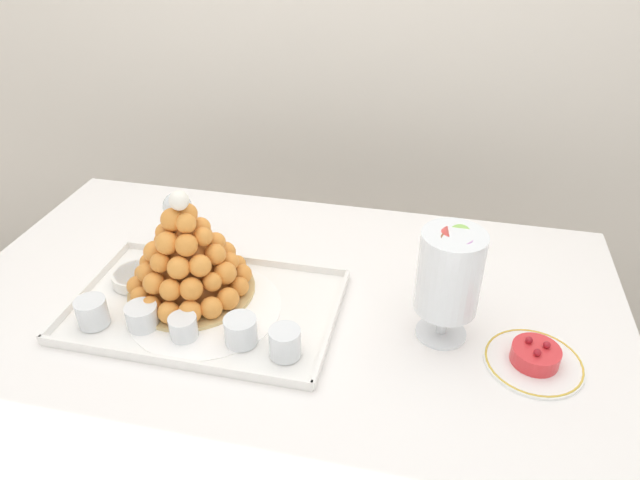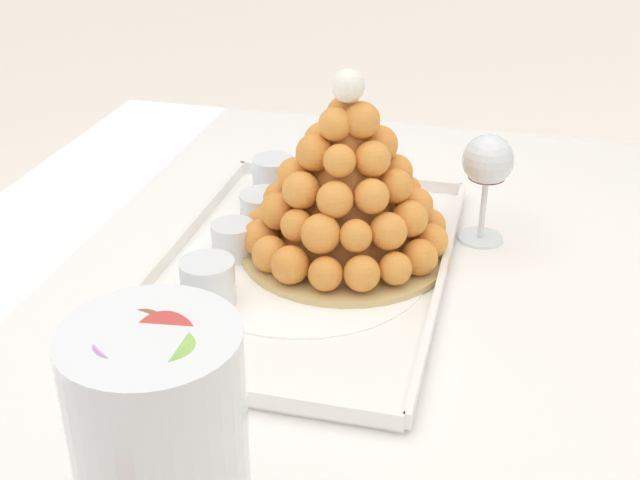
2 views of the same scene
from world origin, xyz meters
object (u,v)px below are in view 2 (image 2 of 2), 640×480
dessert_cup_mid_right (208,284)px  creme_brulee_ramekin (369,200)px  macaron_goblet (160,438)px  dessert_cup_left (274,178)px  dessert_cup_centre (233,241)px  serving_tray (304,268)px  dessert_cup_right (164,324)px  wine_glass (488,165)px  croquembouche (346,189)px  dessert_cup_mid_left (263,211)px

dessert_cup_mid_right → creme_brulee_ramekin: (-0.29, 0.13, -0.01)m
macaron_goblet → dessert_cup_mid_right: bearing=-162.9°
dessert_cup_left → macaron_goblet: macaron_goblet is taller
dessert_cup_centre → dessert_cup_mid_right: 0.11m
serving_tray → dessert_cup_right: size_ratio=9.07×
dessert_cup_mid_right → wine_glass: (-0.25, 0.29, 0.08)m
serving_tray → dessert_cup_left: dessert_cup_left is taller
serving_tray → wine_glass: (-0.14, 0.21, 0.10)m
croquembouche → macaron_goblet: 0.53m
dessert_cup_left → dessert_cup_centre: size_ratio=1.12×
croquembouche → dessert_cup_left: 0.22m
croquembouche → dessert_cup_mid_left: 0.15m
dessert_cup_left → dessert_cup_right: same height
dessert_cup_centre → wine_glass: wine_glass is taller
serving_tray → dessert_cup_centre: dessert_cup_centre is taller
dessert_cup_centre → macaron_goblet: bearing=14.3°
croquembouche → wine_glass: bearing=120.0°
macaron_goblet → croquembouche: bearing=178.7°
serving_tray → dessert_cup_mid_left: 0.13m
dessert_cup_mid_left → macaron_goblet: (0.58, 0.11, 0.12)m
dessert_cup_centre → wine_glass: bearing=114.5°
serving_tray → croquembouche: bearing=138.6°
dessert_cup_mid_left → wine_glass: 0.31m
dessert_cup_mid_right → creme_brulee_ramekin: dessert_cup_mid_right is taller
dessert_cup_left → croquembouche: bearing=43.3°
serving_tray → dessert_cup_right: dessert_cup_right is taller
croquembouche → dessert_cup_right: bearing=-29.9°
croquembouche → dessert_cup_centre: size_ratio=4.89×
creme_brulee_ramekin → wine_glass: bearing=76.5°
dessert_cup_mid_right → dessert_cup_right: dessert_cup_right is taller
dessert_cup_right → creme_brulee_ramekin: dessert_cup_right is taller
serving_tray → croquembouche: (-0.05, 0.04, 0.09)m
croquembouche → dessert_cup_mid_left: size_ratio=4.23×
dessert_cup_left → wine_glass: 0.32m
dessert_cup_left → dessert_cup_mid_right: dessert_cup_left is taller
dessert_cup_mid_left → macaron_goblet: bearing=11.0°
dessert_cup_right → serving_tray: bearing=153.4°
croquembouche → wine_glass: 0.19m
serving_tray → macaron_goblet: (0.48, 0.03, 0.14)m
dessert_cup_left → dessert_cup_centre: (0.19, 0.00, -0.01)m
dessert_cup_mid_left → macaron_goblet: size_ratio=0.27×
serving_tray → dessert_cup_mid_right: size_ratio=8.60×
dessert_cup_mid_right → dessert_cup_right: (0.09, -0.02, 0.00)m
dessert_cup_left → creme_brulee_ramekin: (0.02, 0.15, -0.01)m
serving_tray → macaron_goblet: 0.50m
dessert_cup_left → dessert_cup_right: (0.40, -0.00, 0.00)m
dessert_cup_centre → dessert_cup_mid_right: bearing=4.8°
croquembouche → dessert_cup_right: 0.29m
dessert_cup_centre → creme_brulee_ramekin: size_ratio=0.54×
macaron_goblet → dessert_cup_mid_left: bearing=-169.0°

